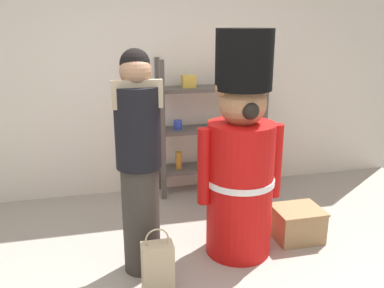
% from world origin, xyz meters
% --- Properties ---
extents(back_wall, '(6.40, 0.12, 2.60)m').
position_xyz_m(back_wall, '(0.00, 2.20, 1.30)').
color(back_wall, silver).
rests_on(back_wall, ground_plane).
extents(merchandise_shelf, '(1.21, 0.35, 1.53)m').
position_xyz_m(merchandise_shelf, '(0.73, 1.98, 0.76)').
color(merchandise_shelf, '#4C4742').
rests_on(merchandise_shelf, ground_plane).
extents(teddy_bear_guard, '(0.72, 0.57, 1.86)m').
position_xyz_m(teddy_bear_guard, '(0.58, 0.61, 0.84)').
color(teddy_bear_guard, red).
rests_on(teddy_bear_guard, ground_plane).
extents(person_shopper, '(0.35, 0.34, 1.73)m').
position_xyz_m(person_shopper, '(-0.25, 0.54, 0.91)').
color(person_shopper, '#38332D').
rests_on(person_shopper, ground_plane).
extents(shopping_bag, '(0.23, 0.14, 0.51)m').
position_xyz_m(shopping_bag, '(-0.17, 0.21, 0.20)').
color(shopping_bag, '#C1AD89').
rests_on(shopping_bag, ground_plane).
extents(display_crate, '(0.42, 0.37, 0.30)m').
position_xyz_m(display_crate, '(1.17, 0.68, 0.15)').
color(display_crate, '#9E7A51').
rests_on(display_crate, ground_plane).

